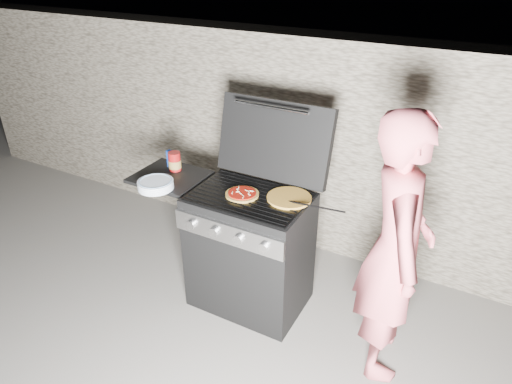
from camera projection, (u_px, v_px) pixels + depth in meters
The scene contains 10 objects.
ground at pixel (250, 299), 3.49m from camera, with size 50.00×50.00×0.00m, color #635E57.
stone_wall at pixel (310, 144), 3.87m from camera, with size 8.00×0.35×1.80m, color gray.
gas_grill at pixel (221, 241), 3.38m from camera, with size 1.34×0.79×0.91m, color black, non-canonical shape.
pizza_topped at pixel (242, 194), 3.05m from camera, with size 0.23×0.23×0.03m, color tan, non-canonical shape.
pizza_plain at pixel (289, 198), 3.01m from camera, with size 0.30×0.30×0.02m, color gold.
sauce_jar at pixel (175, 161), 3.39m from camera, with size 0.09×0.09×0.14m, color maroon.
blue_carton at pixel (171, 159), 3.43m from camera, with size 0.06×0.04×0.13m, color navy.
plate_stack at pixel (156, 185), 3.15m from camera, with size 0.25×0.25×0.06m, color white.
person at pixel (395, 250), 2.62m from camera, with size 0.62×0.41×1.70m, color #D85D67.
tongs at pixel (314, 207), 2.84m from camera, with size 0.01×0.01×0.43m, color black.
Camera 1 is at (1.31, -2.33, 2.40)m, focal length 32.00 mm.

